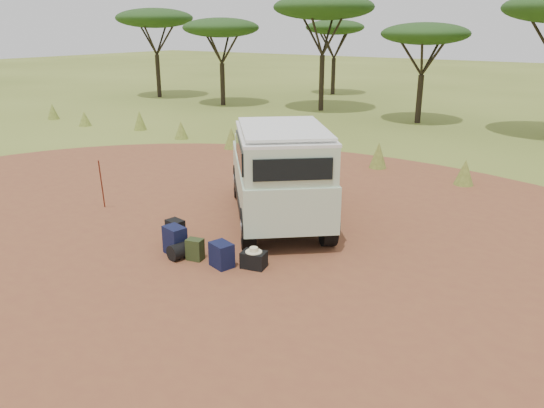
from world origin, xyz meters
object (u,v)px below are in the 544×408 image
Objects in this scene: backpack_olive at (195,250)px; backpack_black at (176,231)px; safari_vehicle at (279,174)px; hard_case at (254,260)px; backpack_navy at (175,240)px; duffel_navy at (222,255)px; walking_staff at (102,184)px.

backpack_black is at bearing 142.03° from backpack_olive.
hard_case is (1.12, -2.59, -1.03)m from safari_vehicle.
backpack_navy is at bearing 167.40° from backpack_olive.
safari_vehicle reaches higher than backpack_black.
backpack_black is 1.72m from duffel_navy.
safari_vehicle is 3.00m from hard_case.
safari_vehicle reaches higher than backpack_navy.
backpack_black reaches higher than hard_case.
backpack_olive is (1.00, -0.46, -0.04)m from backpack_black.
safari_vehicle is 3.18m from backpack_navy.
safari_vehicle is 9.99× the size of duffel_navy.
walking_staff is 3.23m from backpack_black.
safari_vehicle reaches higher than backpack_olive.
backpack_navy is (0.44, -0.46, 0.04)m from backpack_black.
backpack_black is (-1.11, -2.52, -0.94)m from safari_vehicle.
walking_staff is 2.79× the size of duffel_navy.
safari_vehicle reaches higher than hard_case.
safari_vehicle is at bearing 117.73° from duffel_navy.
walking_staff reaches higher than backpack_olive.
hard_case is at bearing 7.83° from backpack_black.
backpack_olive is at bearing 13.00° from backpack_navy.
safari_vehicle is 11.14× the size of backpack_olive.
backpack_navy is 1.27× the size of hard_case.
backpack_navy is at bearing -53.33° from safari_vehicle.
hard_case is (0.56, 0.33, -0.09)m from duffel_navy.
duffel_navy is at bearing -3.90° from backpack_black.
backpack_navy is at bearing -36.91° from backpack_black.
backpack_black is 2.23m from hard_case.
walking_staff reaches higher than hard_case.
backpack_black is at bearing 145.71° from backpack_navy.
duffel_navy is 0.66m from hard_case.
walking_staff is at bearing 179.78° from backpack_black.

